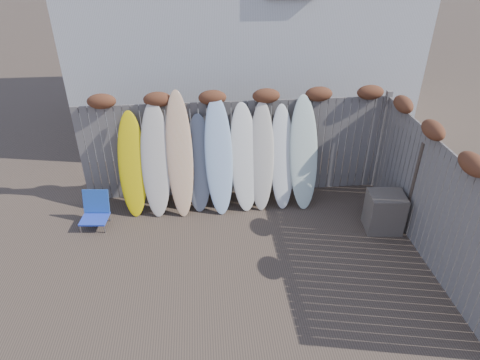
{
  "coord_description": "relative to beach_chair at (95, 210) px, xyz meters",
  "views": [
    {
      "loc": [
        -0.61,
        -5.17,
        4.86
      ],
      "look_at": [
        0.0,
        1.2,
        1.0
      ],
      "focal_mm": 32.0,
      "sensor_mm": 36.0,
      "label": 1
    }
  ],
  "objects": [
    {
      "name": "lattice_panel",
      "position": [
        5.75,
        -0.19,
        0.59
      ],
      "size": [
        0.25,
        1.17,
        1.77
      ],
      "primitive_type": "cube",
      "rotation": [
        0.0,
        0.0,
        -0.17
      ],
      "color": "brown",
      "rests_on": "ground"
    },
    {
      "name": "surfboard_7",
      "position": [
        3.55,
        0.43,
        0.69
      ],
      "size": [
        0.47,
        0.71,
        1.97
      ],
      "primitive_type": "ellipsoid",
      "rotation": [
        -0.31,
        0.0,
        0.02
      ],
      "color": "white",
      "rests_on": "ground"
    },
    {
      "name": "surfboard_5",
      "position": [
        2.81,
        0.43,
        0.72
      ],
      "size": [
        0.59,
        0.76,
        2.03
      ],
      "primitive_type": "ellipsoid",
      "rotation": [
        -0.31,
        0.0,
        0.08
      ],
      "color": "white",
      "rests_on": "ground"
    },
    {
      "name": "surfboard_8",
      "position": [
        3.96,
        0.41,
        0.77
      ],
      "size": [
        0.57,
        0.77,
        2.14
      ],
      "primitive_type": "ellipsoid",
      "rotation": [
        -0.31,
        0.0,
        0.03
      ],
      "color": "silver",
      "rests_on": "ground"
    },
    {
      "name": "right_fence",
      "position": [
        5.66,
        -1.29,
        0.85
      ],
      "size": [
        0.28,
        4.4,
        2.24
      ],
      "color": "slate",
      "rests_on": "ground"
    },
    {
      "name": "surfboard_1",
      "position": [
        1.15,
        0.41,
        0.77
      ],
      "size": [
        0.59,
        0.78,
        2.12
      ],
      "primitive_type": "ellipsoid",
      "rotation": [
        -0.31,
        0.0,
        -0.06
      ],
      "color": "beige",
      "rests_on": "ground"
    },
    {
      "name": "wooden_crate",
      "position": [
        5.26,
        -0.66,
        0.07
      ],
      "size": [
        0.67,
        0.58,
        0.73
      ],
      "primitive_type": "cube",
      "rotation": [
        0.0,
        0.0,
        -0.1
      ],
      "color": "#745F57",
      "rests_on": "ground"
    },
    {
      "name": "surfboard_4",
      "position": [
        2.33,
        0.39,
        0.8
      ],
      "size": [
        0.56,
        0.8,
        2.19
      ],
      "primitive_type": "ellipsoid",
      "rotation": [
        -0.31,
        0.0,
        0.05
      ],
      "color": "#A9C7E6",
      "rests_on": "ground"
    },
    {
      "name": "back_fence",
      "position": [
        2.72,
        0.85,
        0.89
      ],
      "size": [
        6.05,
        0.28,
        2.24
      ],
      "color": "slate",
      "rests_on": "ground"
    },
    {
      "name": "surfboard_6",
      "position": [
        3.15,
        0.43,
        0.73
      ],
      "size": [
        0.52,
        0.76,
        2.05
      ],
      "primitive_type": "ellipsoid",
      "rotation": [
        -0.31,
        0.0,
        -0.08
      ],
      "color": "beige",
      "rests_on": "ground"
    },
    {
      "name": "surfboard_0",
      "position": [
        0.71,
        0.43,
        0.68
      ],
      "size": [
        0.53,
        0.7,
        1.95
      ],
      "primitive_type": "ellipsoid",
      "rotation": [
        -0.31,
        0.0,
        -0.02
      ],
      "color": "yellow",
      "rests_on": "ground"
    },
    {
      "name": "ground",
      "position": [
        2.66,
        -1.54,
        -0.3
      ],
      "size": [
        80.0,
        80.0,
        0.0
      ],
      "primitive_type": "plane",
      "color": "#493A2D"
    },
    {
      "name": "surfboard_2",
      "position": [
        1.6,
        0.4,
        0.86
      ],
      "size": [
        0.51,
        0.82,
        2.3
      ],
      "primitive_type": "ellipsoid",
      "rotation": [
        -0.31,
        0.0,
        0.02
      ],
      "color": "#FFA781",
      "rests_on": "ground"
    },
    {
      "name": "beach_chair",
      "position": [
        0.0,
        0.0,
        0.0
      ],
      "size": [
        0.53,
        0.56,
        0.64
      ],
      "color": "blue",
      "rests_on": "ground"
    },
    {
      "name": "surfboard_3",
      "position": [
        1.94,
        0.46,
        0.62
      ],
      "size": [
        0.57,
        0.7,
        1.84
      ],
      "primitive_type": "ellipsoid",
      "rotation": [
        -0.31,
        0.0,
        -0.09
      ],
      "color": "slate",
      "rests_on": "ground"
    }
  ]
}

